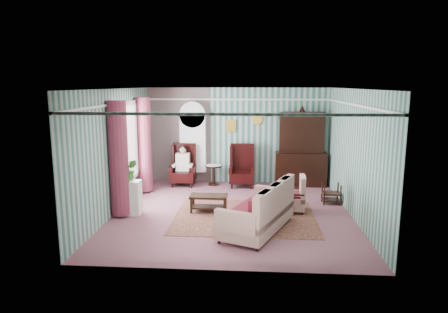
# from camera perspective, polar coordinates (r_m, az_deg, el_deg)

# --- Properties ---
(floor) EXTENTS (6.00, 6.00, 0.00)m
(floor) POSITION_cam_1_polar(r_m,az_deg,el_deg) (9.57, 1.20, -7.98)
(floor) COLOR #8E5262
(floor) RESTS_ON ground
(room_shell) EXTENTS (5.53, 6.02, 2.91)m
(room_shell) POSITION_cam_1_polar(r_m,az_deg,el_deg) (9.37, -2.48, 4.19)
(room_shell) COLOR #3C6E69
(room_shell) RESTS_ON ground
(bookcase) EXTENTS (0.80, 0.28, 2.24)m
(bookcase) POSITION_cam_1_polar(r_m,az_deg,el_deg) (12.20, -4.45, 1.40)
(bookcase) COLOR silver
(bookcase) RESTS_ON floor
(dresser_hutch) EXTENTS (1.50, 0.56, 2.36)m
(dresser_hutch) POSITION_cam_1_polar(r_m,az_deg,el_deg) (12.02, 10.97, 1.40)
(dresser_hutch) COLOR black
(dresser_hutch) RESTS_ON floor
(wingback_left) EXTENTS (0.76, 0.80, 1.25)m
(wingback_left) POSITION_cam_1_polar(r_m,az_deg,el_deg) (11.95, -5.87, -1.23)
(wingback_left) COLOR black
(wingback_left) RESTS_ON floor
(wingback_right) EXTENTS (0.76, 0.80, 1.25)m
(wingback_right) POSITION_cam_1_polar(r_m,az_deg,el_deg) (11.77, 2.55, -1.35)
(wingback_right) COLOR black
(wingback_right) RESTS_ON floor
(seated_woman) EXTENTS (0.44, 0.40, 1.18)m
(seated_woman) POSITION_cam_1_polar(r_m,az_deg,el_deg) (11.95, -5.87, -1.39)
(seated_woman) COLOR white
(seated_woman) RESTS_ON floor
(round_side_table) EXTENTS (0.50, 0.50, 0.60)m
(round_side_table) POSITION_cam_1_polar(r_m,az_deg,el_deg) (12.04, -1.50, -2.67)
(round_side_table) COLOR black
(round_side_table) RESTS_ON floor
(nest_table) EXTENTS (0.45, 0.38, 0.54)m
(nest_table) POSITION_cam_1_polar(r_m,az_deg,el_deg) (10.54, 15.05, -5.09)
(nest_table) COLOR black
(nest_table) RESTS_ON floor
(plant_stand) EXTENTS (0.55, 0.35, 0.80)m
(plant_stand) POSITION_cam_1_polar(r_m,az_deg,el_deg) (9.59, -13.43, -5.74)
(plant_stand) COLOR white
(plant_stand) RESTS_ON floor
(rug) EXTENTS (3.20, 2.60, 0.01)m
(rug) POSITION_cam_1_polar(r_m,az_deg,el_deg) (9.28, 2.98, -8.56)
(rug) COLOR #451C17
(rug) RESTS_ON floor
(sofa) EXTENTS (1.83, 2.38, 1.07)m
(sofa) POSITION_cam_1_polar(r_m,az_deg,el_deg) (8.27, 4.72, -7.10)
(sofa) COLOR beige
(sofa) RESTS_ON floor
(floral_armchair) EXTENTS (0.79, 0.75, 1.06)m
(floral_armchair) POSITION_cam_1_polar(r_m,az_deg,el_deg) (9.65, 9.54, -4.68)
(floral_armchair) COLOR #B4AE8B
(floral_armchair) RESTS_ON floor
(coffee_table) EXTENTS (0.90, 0.46, 0.41)m
(coffee_table) POSITION_cam_1_polar(r_m,az_deg,el_deg) (9.57, -2.20, -6.72)
(coffee_table) COLOR black
(coffee_table) RESTS_ON floor
(potted_plant_a) EXTENTS (0.50, 0.47, 0.45)m
(potted_plant_a) POSITION_cam_1_polar(r_m,az_deg,el_deg) (9.35, -13.86, -2.21)
(potted_plant_a) COLOR #234F18
(potted_plant_a) RESTS_ON plant_stand
(potted_plant_b) EXTENTS (0.30, 0.26, 0.48)m
(potted_plant_b) POSITION_cam_1_polar(r_m,az_deg,el_deg) (9.56, -13.12, -1.83)
(potted_plant_b) COLOR #1B561A
(potted_plant_b) RESTS_ON plant_stand
(potted_plant_c) EXTENTS (0.26, 0.26, 0.36)m
(potted_plant_c) POSITION_cam_1_polar(r_m,az_deg,el_deg) (9.53, -13.83, -2.24)
(potted_plant_c) COLOR #1C5A1D
(potted_plant_c) RESTS_ON plant_stand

